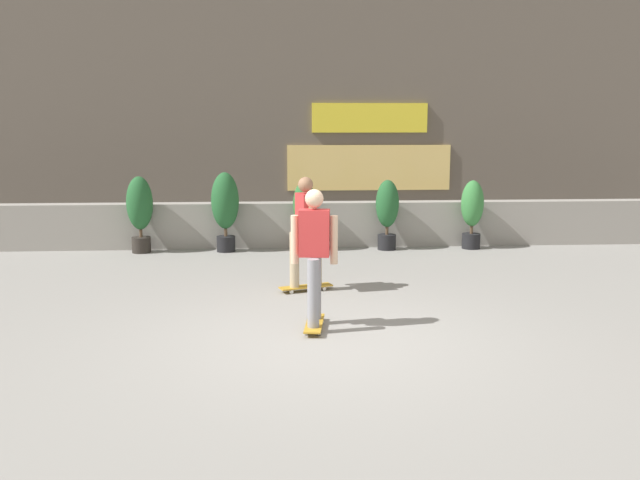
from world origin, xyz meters
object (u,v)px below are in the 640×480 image
at_px(potted_plant_4, 472,210).
at_px(potted_plant_0, 140,209).
at_px(potted_plant_2, 304,211).
at_px(skater_by_wall_left, 314,252).
at_px(potted_plant_3, 387,210).
at_px(potted_plant_1, 225,205).
at_px(skater_far_left, 306,228).

bearing_deg(potted_plant_4, potted_plant_0, 180.00).
distance_m(potted_plant_0, potted_plant_2, 3.16).
height_order(potted_plant_2, skater_by_wall_left, skater_by_wall_left).
relative_size(potted_plant_0, potted_plant_4, 1.08).
bearing_deg(potted_plant_3, potted_plant_0, 180.00).
distance_m(potted_plant_2, potted_plant_4, 3.33).
relative_size(potted_plant_1, skater_far_left, 0.91).
relative_size(potted_plant_0, potted_plant_3, 1.07).
height_order(potted_plant_2, potted_plant_3, potted_plant_3).
height_order(skater_by_wall_left, skater_far_left, same).
bearing_deg(potted_plant_2, skater_by_wall_left, -91.17).
bearing_deg(potted_plant_0, potted_plant_1, -0.00).
xyz_separation_m(skater_by_wall_left, skater_far_left, (-0.02, 1.89, 0.00)).
relative_size(potted_plant_0, potted_plant_2, 1.08).
distance_m(potted_plant_4, skater_far_left, 4.76).
height_order(potted_plant_1, skater_far_left, skater_far_left).
height_order(potted_plant_0, skater_far_left, skater_far_left).
relative_size(potted_plant_3, skater_far_left, 0.81).
distance_m(potted_plant_0, skater_far_left, 4.46).
relative_size(potted_plant_0, skater_by_wall_left, 0.87).
bearing_deg(potted_plant_4, skater_by_wall_left, -123.62).
height_order(potted_plant_4, skater_by_wall_left, skater_by_wall_left).
bearing_deg(skater_by_wall_left, potted_plant_2, 88.83).
relative_size(potted_plant_0, skater_far_left, 0.87).
bearing_deg(potted_plant_4, potted_plant_2, 180.00).
bearing_deg(skater_far_left, potted_plant_3, 61.85).
relative_size(potted_plant_1, potted_plant_3, 1.12).
relative_size(potted_plant_2, skater_by_wall_left, 0.80).
bearing_deg(potted_plant_2, potted_plant_4, 0.00).
height_order(potted_plant_1, potted_plant_3, potted_plant_1).
xyz_separation_m(potted_plant_0, skater_by_wall_left, (3.05, -5.16, 0.09)).
xyz_separation_m(potted_plant_1, potted_plant_3, (3.16, 0.00, -0.12)).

